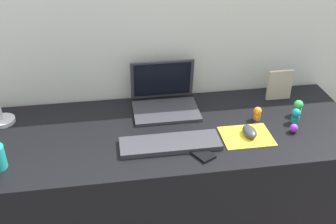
{
  "coord_description": "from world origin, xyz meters",
  "views": [
    {
      "loc": [
        -0.22,
        -1.47,
        1.72
      ],
      "look_at": [
        0.01,
        0.0,
        0.83
      ],
      "focal_mm": 43.88,
      "sensor_mm": 36.0,
      "label": 1
    }
  ],
  "objects": [
    {
      "name": "back_wall",
      "position": [
        0.0,
        0.35,
        0.68
      ],
      "size": [
        2.9,
        0.05,
        1.36
      ],
      "primitive_type": "cube",
      "color": "beige",
      "rests_on": "ground_plane"
    },
    {
      "name": "desk",
      "position": [
        0.0,
        0.0,
        0.37
      ],
      "size": [
        1.7,
        0.62,
        0.74
      ],
      "primitive_type": "cube",
      "color": "black",
      "rests_on": "ground_plane"
    },
    {
      "name": "laptop",
      "position": [
        0.02,
        0.2,
        0.79
      ],
      "size": [
        0.3,
        0.25,
        0.21
      ],
      "color": "#333338",
      "rests_on": "desk"
    },
    {
      "name": "keyboard",
      "position": [
        -0.0,
        -0.12,
        0.75
      ],
      "size": [
        0.41,
        0.13,
        0.02
      ],
      "primitive_type": "cube",
      "color": "#333338",
      "rests_on": "desk"
    },
    {
      "name": "mousepad",
      "position": [
        0.33,
        -0.1,
        0.74
      ],
      "size": [
        0.21,
        0.17,
        0.0
      ],
      "primitive_type": "cube",
      "color": "yellow",
      "rests_on": "desk"
    },
    {
      "name": "mouse",
      "position": [
        0.34,
        -0.1,
        0.76
      ],
      "size": [
        0.06,
        0.1,
        0.03
      ],
      "primitive_type": "ellipsoid",
      "color": "#333338",
      "rests_on": "mousepad"
    },
    {
      "name": "cell_phone",
      "position": [
        0.11,
        -0.19,
        0.74
      ],
      "size": [
        0.12,
        0.14,
        0.01
      ],
      "primitive_type": "cube",
      "rotation": [
        0.0,
        0.0,
        0.5
      ],
      "color": "black",
      "rests_on": "desk"
    },
    {
      "name": "picture_frame",
      "position": [
        0.58,
        0.19,
        0.81
      ],
      "size": [
        0.12,
        0.02,
        0.15
      ],
      "primitive_type": "cube",
      "color": "#B2A58C",
      "rests_on": "desk"
    },
    {
      "name": "toy_figurine_teal",
      "position": [
        0.58,
        -0.03,
        0.78
      ],
      "size": [
        0.04,
        0.04,
        0.07
      ],
      "color": "teal",
      "rests_on": "desk"
    },
    {
      "name": "toy_figurine_green",
      "position": [
        0.61,
        0.04,
        0.78
      ],
      "size": [
        0.04,
        0.04,
        0.07
      ],
      "color": "green",
      "rests_on": "desk"
    },
    {
      "name": "toy_figurine_orange",
      "position": [
        0.42,
        0.03,
        0.77
      ],
      "size": [
        0.04,
        0.04,
        0.06
      ],
      "color": "orange",
      "rests_on": "desk"
    },
    {
      "name": "toy_figurine_purple",
      "position": [
        0.54,
        -0.1,
        0.76
      ],
      "size": [
        0.04,
        0.04,
        0.04
      ],
      "primitive_type": "ellipsoid",
      "color": "purple",
      "rests_on": "desk"
    }
  ]
}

